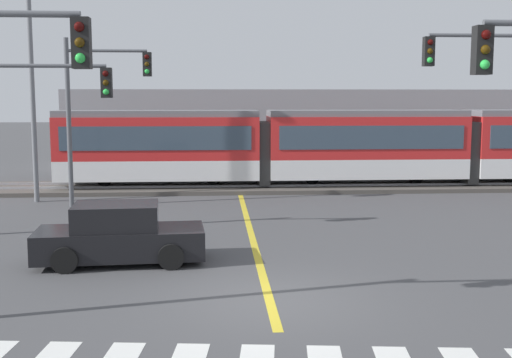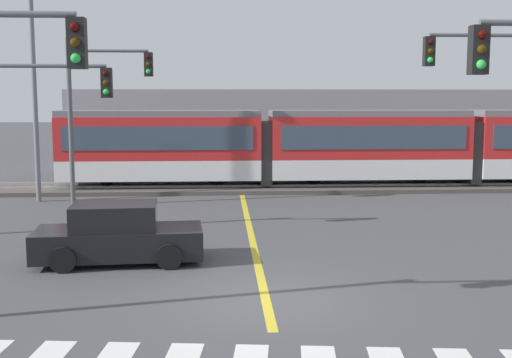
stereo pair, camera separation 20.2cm
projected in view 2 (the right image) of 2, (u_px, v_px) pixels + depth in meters
The scene contains 12 objects.
ground_plane at pixel (266, 300), 13.29m from camera, with size 200.00×200.00×0.00m, color #474749.
track_bed at pixel (241, 187), 29.55m from camera, with size 120.00×4.00×0.18m, color #4C4742.
rail_near at pixel (241, 186), 28.82m from camera, with size 120.00×0.08×0.10m, color #939399.
rail_far at pixel (240, 182), 30.24m from camera, with size 120.00×0.08×0.10m, color #939399.
light_rail_tram at pixel (367, 144), 29.62m from camera, with size 28.00×2.64×3.43m.
lane_centre_line at pixel (251, 236), 19.52m from camera, with size 0.20×16.28×0.01m, color gold.
sedan_crossing at pixel (118, 235), 16.29m from camera, with size 4.31×2.13×1.52m.
traffic_light_mid_right at pixel (510, 92), 20.06m from camera, with size 4.25×0.38×6.63m.
traffic_light_far_left at pixel (97, 98), 24.32m from camera, with size 3.25×0.38×6.41m.
traffic_light_mid_left at pixel (23, 112), 19.28m from camera, with size 4.25×0.38×5.71m.
street_lamp_west at pixel (38, 81), 25.37m from camera, with size 1.90×0.28×8.62m.
building_backdrop_far at pixel (297, 128), 39.96m from camera, with size 27.29×6.00×4.65m, color gray.
Camera 2 is at (-0.92, -12.84, 4.17)m, focal length 45.00 mm.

